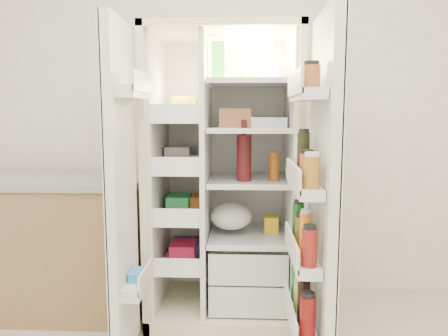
{
  "coord_description": "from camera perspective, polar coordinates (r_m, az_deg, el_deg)",
  "views": [
    {
      "loc": [
        0.05,
        -1.06,
        1.3
      ],
      "look_at": [
        -0.05,
        1.25,
        1.0
      ],
      "focal_mm": 34.0,
      "sensor_mm": 36.0,
      "label": 1
    }
  ],
  "objects": [
    {
      "name": "freezer_door",
      "position": [
        2.24,
        -13.53,
        -3.3
      ],
      "size": [
        0.15,
        0.4,
        1.72
      ],
      "color": "silver",
      "rests_on": "floor"
    },
    {
      "name": "fridge_door",
      "position": [
        2.09,
        12.53,
        -4.59
      ],
      "size": [
        0.17,
        0.58,
        1.72
      ],
      "color": "silver",
      "rests_on": "floor"
    },
    {
      "name": "refrigerator",
      "position": [
        2.77,
        0.37,
        -4.12
      ],
      "size": [
        0.92,
        0.7,
        1.8
      ],
      "color": "beige",
      "rests_on": "floor"
    },
    {
      "name": "wall_back",
      "position": [
        3.06,
        1.61,
        8.37
      ],
      "size": [
        4.0,
        0.02,
        2.7
      ],
      "primitive_type": "cube",
      "color": "white",
      "rests_on": "floor"
    },
    {
      "name": "kitchen_counter",
      "position": [
        3.05,
        -21.74,
        -9.39
      ],
      "size": [
        1.22,
        0.65,
        0.89
      ],
      "color": "olive",
      "rests_on": "floor"
    }
  ]
}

